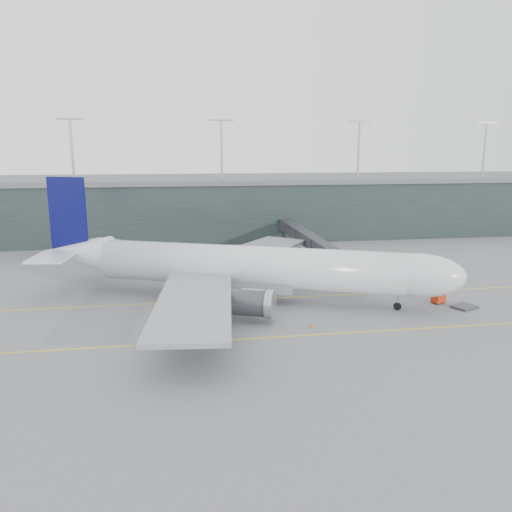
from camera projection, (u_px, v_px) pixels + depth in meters
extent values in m
plane|color=#5E5D62|center=(220.00, 293.00, 79.15)|extent=(320.00, 320.00, 0.00)
cube|color=yellow|center=(222.00, 300.00, 75.28)|extent=(160.00, 0.25, 0.02)
cube|color=yellow|center=(234.00, 340.00, 59.84)|extent=(160.00, 0.25, 0.02)
cube|color=yellow|center=(236.00, 264.00, 99.23)|extent=(0.25, 60.00, 0.02)
cube|color=#1E2928|center=(201.00, 208.00, 133.68)|extent=(240.00, 35.00, 14.00)
cube|color=#575A5C|center=(200.00, 179.00, 132.09)|extent=(240.00, 36.00, 1.20)
cylinder|color=#9E9EA3|center=(72.00, 151.00, 116.27)|extent=(0.60, 0.60, 14.00)
cylinder|color=#9E9EA3|center=(222.00, 151.00, 121.64)|extent=(0.60, 0.60, 14.00)
cylinder|color=#9E9EA3|center=(359.00, 151.00, 127.01)|extent=(0.60, 0.60, 14.00)
cylinder|color=#9E9EA3|center=(484.00, 151.00, 132.38)|extent=(0.60, 0.60, 14.00)
cylinder|color=silver|center=(248.00, 266.00, 74.55)|extent=(44.55, 22.79, 6.14)
ellipsoid|color=silver|center=(418.00, 275.00, 69.21)|extent=(14.26, 10.53, 6.14)
cone|color=silver|center=(79.00, 253.00, 80.61)|extent=(12.32, 9.55, 5.90)
cube|color=gray|center=(242.00, 281.00, 75.27)|extent=(16.55, 10.54, 1.98)
cube|color=black|center=(447.00, 270.00, 68.17)|extent=(3.14, 3.57, 0.79)
cube|color=gray|center=(195.00, 301.00, 60.78)|extent=(11.89, 29.51, 0.54)
cylinder|color=#3A3A3F|center=(246.00, 303.00, 65.71)|extent=(7.73, 5.82, 3.47)
cube|color=gray|center=(253.00, 252.00, 90.04)|extent=(24.73, 28.13, 0.54)
cylinder|color=#3A3A3F|center=(273.00, 270.00, 83.64)|extent=(7.73, 5.82, 3.47)
cube|color=#090A4A|center=(68.00, 214.00, 79.63)|extent=(6.16, 2.87, 11.89)
cube|color=silver|center=(53.00, 257.00, 75.53)|extent=(6.50, 9.52, 0.35)
cube|color=silver|center=(91.00, 244.00, 85.92)|extent=(9.72, 10.40, 0.35)
cylinder|color=black|center=(397.00, 306.00, 70.74)|extent=(1.16, 0.78, 1.09)
cylinder|color=#9E9EA3|center=(398.00, 301.00, 70.59)|extent=(0.30, 0.30, 2.58)
cylinder|color=black|center=(214.00, 303.00, 71.86)|extent=(1.38, 0.94, 1.29)
cylinder|color=black|center=(232.00, 286.00, 80.92)|extent=(1.38, 0.94, 1.29)
cube|color=#292A2D|center=(341.00, 260.00, 81.74)|extent=(2.94, 3.30, 2.54)
cube|color=#292A2D|center=(327.00, 251.00, 89.01)|extent=(2.37, 11.83, 2.27)
cube|color=#292A2D|center=(309.00, 240.00, 100.40)|extent=(2.60, 11.83, 2.36)
cube|color=#292A2D|center=(295.00, 230.00, 111.79)|extent=(2.83, 11.83, 2.45)
cylinder|color=#9E9EA3|center=(325.00, 266.00, 90.22)|extent=(0.45, 0.45, 3.45)
cube|color=#3A3A3F|center=(325.00, 273.00, 90.51)|extent=(1.83, 1.38, 0.64)
cylinder|color=#292A2D|center=(288.00, 225.00, 120.37)|extent=(3.63, 3.63, 2.73)
cylinder|color=#292A2D|center=(287.00, 236.00, 120.98)|extent=(1.64, 1.64, 3.27)
cube|color=red|center=(438.00, 298.00, 73.89)|extent=(2.34, 1.98, 1.18)
cylinder|color=black|center=(438.00, 303.00, 73.25)|extent=(0.39, 0.27, 0.36)
cylinder|color=black|center=(444.00, 302.00, 74.03)|extent=(0.39, 0.27, 0.36)
cylinder|color=black|center=(432.00, 302.00, 74.00)|extent=(0.39, 0.27, 0.36)
cylinder|color=black|center=(439.00, 300.00, 74.77)|extent=(0.39, 0.27, 0.36)
cube|color=#343439|center=(464.00, 307.00, 71.70)|extent=(3.98, 3.67, 0.32)
cube|color=#3A3A3F|center=(187.00, 278.00, 87.56)|extent=(2.55, 2.30, 0.21)
cube|color=#AFB4BB|center=(187.00, 273.00, 87.36)|extent=(2.12, 2.06, 1.58)
cube|color=navy|center=(187.00, 269.00, 87.19)|extent=(2.19, 2.13, 0.08)
cube|color=#3A3A3F|center=(194.00, 274.00, 90.34)|extent=(2.32, 1.99, 0.21)
cube|color=#A6ABB2|center=(194.00, 269.00, 90.15)|extent=(1.90, 1.81, 1.54)
cube|color=navy|center=(193.00, 265.00, 89.98)|extent=(1.96, 1.87, 0.08)
cube|color=#3A3A3F|center=(209.00, 276.00, 89.04)|extent=(2.00, 1.60, 0.20)
cube|color=silver|center=(209.00, 271.00, 88.85)|extent=(1.60, 1.50, 1.50)
cube|color=navy|center=(208.00, 267.00, 88.69)|extent=(1.65, 1.55, 0.08)
cone|color=#DD460C|center=(429.00, 290.00, 79.70)|extent=(0.49, 0.49, 0.77)
cone|color=#DB550C|center=(312.00, 325.00, 63.85)|extent=(0.41, 0.41, 0.66)
cone|color=orange|center=(277.00, 274.00, 89.97)|extent=(0.44, 0.44, 0.70)
cone|color=orange|center=(176.00, 313.00, 68.61)|extent=(0.47, 0.47, 0.74)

